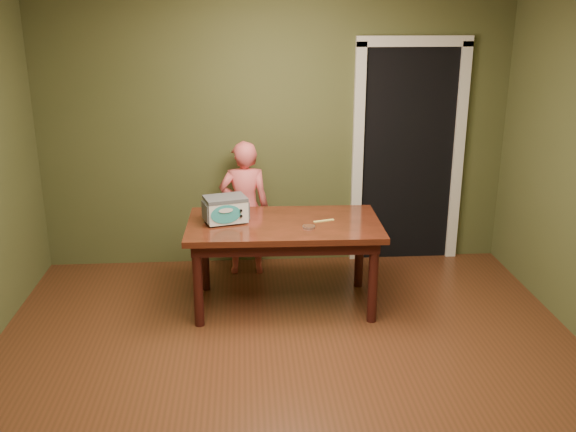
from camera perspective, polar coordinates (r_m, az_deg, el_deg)
The scene contains 8 objects.
floor at distance 4.35m, azimuth 0.76°, elevation -16.18°, with size 5.00×5.00×0.00m, color #572B18.
room_shell at distance 3.67m, azimuth 0.87°, elevation 6.40°, with size 4.52×5.02×2.61m.
doorway at distance 6.71m, azimuth 9.97°, elevation 5.82°, with size 1.10×0.66×2.25m.
dining_table at distance 5.36m, azimuth -0.35°, elevation -1.56°, with size 1.62×0.93×0.75m.
toy_oven at distance 5.31m, azimuth -5.58°, elevation 0.67°, with size 0.40×0.32×0.22m.
baking_pan at distance 5.17m, azimuth 1.86°, elevation -0.98°, with size 0.10×0.10×0.02m.
spatula at distance 5.35m, azimuth 3.21°, elevation -0.42°, with size 0.18×0.03×0.01m, color #ECD866.
child at distance 6.06m, azimuth -3.88°, elevation 0.70°, with size 0.47×0.31×1.29m, color #EB6062.
Camera 1 is at (-0.31, -3.58, 2.45)m, focal length 40.00 mm.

